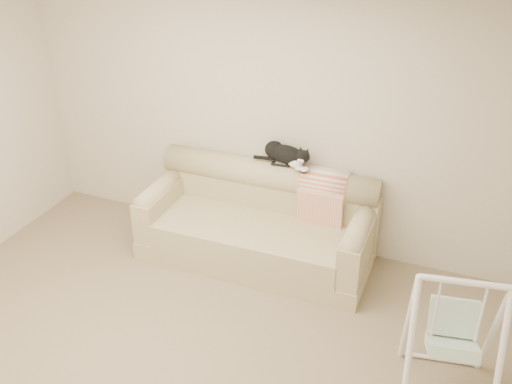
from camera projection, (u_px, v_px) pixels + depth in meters
ground_plane at (180, 366)px, 4.37m from camera, size 5.00×5.00×0.00m
room_shell at (164, 191)px, 3.63m from camera, size 5.04×4.04×2.60m
sofa at (259, 224)px, 5.51m from camera, size 2.20×0.93×0.90m
remote_a at (281, 164)px, 5.38m from camera, size 0.18×0.06×0.03m
remote_b at (300, 169)px, 5.31m from camera, size 0.15×0.16×0.02m
tuxedo_cat at (286, 154)px, 5.35m from camera, size 0.58×0.31×0.23m
throw_blanket at (325, 190)px, 5.33m from camera, size 0.43×0.38×0.58m
baby_swing at (452, 338)px, 3.91m from camera, size 0.72×0.75×1.02m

